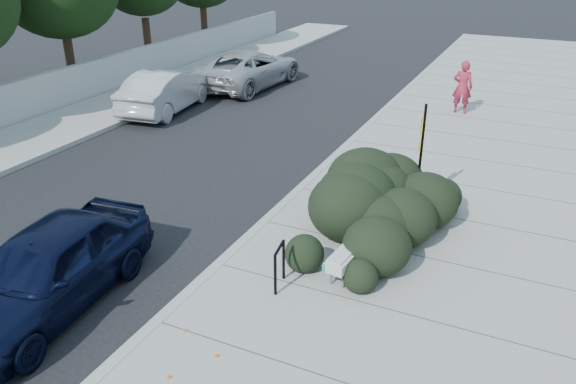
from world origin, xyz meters
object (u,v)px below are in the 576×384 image
bench (354,248)px  sedan_navy (47,269)px  suv_silver (250,68)px  bike_rack (279,263)px  pedestrian (463,87)px  sign_post (421,150)px  wagon_silver (167,90)px

bench → sedan_navy: sedan_navy is taller
bench → suv_silver: (-8.94, 12.12, 0.18)m
bike_rack → pedestrian: pedestrian is taller
bike_rack → bench: bearing=39.2°
suv_silver → pedestrian: 9.06m
bike_rack → sedan_navy: bearing=-158.9°
bike_rack → pedestrian: bearing=75.6°
bike_rack → sign_post: sign_post is taller
wagon_silver → suv_silver: size_ratio=0.84×
sign_post → bike_rack: bearing=-124.1°
bench → pedestrian: size_ratio=1.00×
sign_post → pedestrian: bearing=77.0°
bench → wagon_silver: wagon_silver is taller
bench → pedestrian: bearing=95.8°
sedan_navy → wagon_silver: size_ratio=0.97×
sedan_navy → suv_silver: suv_silver is taller
sedan_navy → pedestrian: size_ratio=2.40×
wagon_silver → bench: bearing=135.6°
wagon_silver → pedestrian: pedestrian is taller
bench → suv_silver: bearing=132.7°
bench → wagon_silver: (-10.00, 7.62, 0.18)m
sedan_navy → suv_silver: 15.98m
sign_post → suv_silver: 12.94m
bike_rack → sign_post: 4.75m
bike_rack → sedan_navy: size_ratio=0.19×
sedan_navy → pedestrian: bearing=66.9°
bench → sedan_navy: (-4.60, -3.26, 0.18)m
sedan_navy → pedestrian: (4.69, 14.76, 0.32)m
sign_post → suv_silver: bearing=121.1°
bike_rack → sign_post: size_ratio=0.34×
sign_post → suv_silver: (-9.38, 8.88, -0.82)m
suv_silver → pedestrian: (9.03, -0.62, 0.32)m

